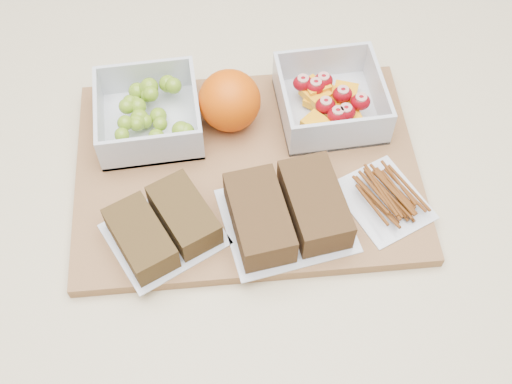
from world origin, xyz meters
TOP-DOWN VIEW (x-y plane):
  - counter at (0.00, 0.00)m, footprint 1.20×0.90m
  - cutting_board at (0.01, 0.03)m, footprint 0.44×0.32m
  - grape_container at (-0.10, 0.11)m, footprint 0.13×0.13m
  - fruit_container at (0.13, 0.10)m, footprint 0.13×0.13m
  - orange at (0.00, 0.10)m, footprint 0.08×0.08m
  - sandwich_bag_left at (-0.10, -0.06)m, footprint 0.15×0.15m
  - sandwich_bag_center at (0.05, -0.06)m, footprint 0.16×0.14m
  - pretzel_bag at (0.16, -0.05)m, footprint 0.12×0.13m

SIDE VIEW (x-z plane):
  - counter at x=0.00m, z-range 0.00..0.90m
  - cutting_board at x=0.01m, z-range 0.90..0.92m
  - pretzel_bag at x=0.16m, z-range 0.92..0.94m
  - sandwich_bag_left at x=-0.10m, z-range 0.92..0.95m
  - fruit_container at x=0.13m, z-range 0.91..0.96m
  - sandwich_bag_center at x=0.05m, z-range 0.92..0.96m
  - grape_container at x=-0.10m, z-range 0.91..0.97m
  - orange at x=0.00m, z-range 0.92..0.99m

